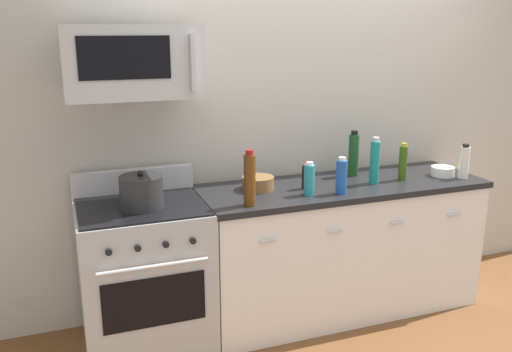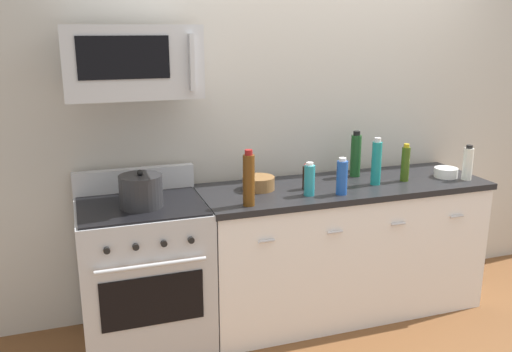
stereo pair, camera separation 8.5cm
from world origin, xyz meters
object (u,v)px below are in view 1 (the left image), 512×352
(bottle_soda_blue, at_px, (341,176))
(stockpot, at_px, (141,192))
(bottle_sparkling_teal, at_px, (375,162))
(microwave, at_px, (131,62))
(bottle_wine_green, at_px, (354,154))
(bottle_soy_sauce_dark, at_px, (306,177))
(bowl_wooden_salad, at_px, (258,183))
(range_oven, at_px, (145,275))
(bottle_olive_oil, at_px, (403,162))
(bowl_white_ceramic, at_px, (443,171))
(bottle_wine_amber, at_px, (250,179))
(bottle_dish_soap, at_px, (309,179))
(bottle_vinegar_white, at_px, (464,162))

(bottle_soda_blue, bearing_deg, stockpot, 173.13)
(bottle_sparkling_teal, relative_size, stockpot, 1.26)
(microwave, relative_size, bottle_wine_green, 2.31)
(bottle_soy_sauce_dark, xyz_separation_m, bowl_wooden_salad, (-0.30, 0.09, -0.03))
(range_oven, height_order, microwave, microwave)
(bottle_olive_oil, distance_m, bottle_sparkling_teal, 0.23)
(bowl_white_ceramic, bearing_deg, bottle_wine_amber, -174.13)
(microwave, height_order, bottle_soy_sauce_dark, microwave)
(microwave, bearing_deg, bottle_dish_soap, -11.10)
(bottle_dish_soap, bearing_deg, bottle_wine_amber, -170.48)
(range_oven, bearing_deg, bottle_soda_blue, -9.32)
(range_oven, xyz_separation_m, bottle_wine_amber, (0.60, -0.23, 0.61))
(bottle_dish_soap, relative_size, bottle_wine_green, 0.66)
(bottle_vinegar_white, bearing_deg, bottle_wine_green, 154.27)
(bottle_dish_soap, xyz_separation_m, bowl_wooden_salad, (-0.26, 0.22, -0.06))
(bottle_dish_soap, distance_m, bowl_white_ceramic, 1.09)
(bottle_wine_amber, height_order, stockpot, bottle_wine_amber)
(range_oven, height_order, bottle_wine_amber, bottle_wine_amber)
(bottle_olive_oil, height_order, bowl_wooden_salad, bottle_olive_oil)
(bottle_olive_oil, height_order, bottle_wine_green, bottle_wine_green)
(bottle_olive_oil, bearing_deg, bottle_soy_sauce_dark, 177.08)
(stockpot, bearing_deg, bottle_wine_green, 7.88)
(bottle_vinegar_white, xyz_separation_m, stockpot, (-2.20, 0.12, -0.02))
(bottle_wine_amber, height_order, bowl_white_ceramic, bottle_wine_amber)
(bottle_wine_green, height_order, bowl_white_ceramic, bottle_wine_green)
(bottle_olive_oil, distance_m, stockpot, 1.77)
(bottle_soda_blue, relative_size, bottle_wine_green, 0.73)
(bottle_olive_oil, xyz_separation_m, bottle_wine_green, (-0.26, 0.22, 0.03))
(microwave, bearing_deg, bottle_olive_oil, -3.42)
(bottle_olive_oil, relative_size, bowl_white_ceramic, 1.60)
(microwave, height_order, bowl_white_ceramic, microwave)
(bottle_vinegar_white, xyz_separation_m, bottle_soda_blue, (-0.97, -0.03, -0.00))
(bottle_vinegar_white, bearing_deg, microwave, 174.33)
(bottle_vinegar_white, height_order, stockpot, bottle_vinegar_white)
(bottle_soda_blue, relative_size, bottle_sparkling_teal, 0.74)
(microwave, bearing_deg, bottle_soy_sauce_dark, -3.76)
(microwave, height_order, bottle_vinegar_white, microwave)
(bottle_dish_soap, bearing_deg, stockpot, 174.28)
(bottle_sparkling_teal, xyz_separation_m, stockpot, (-1.54, 0.02, -0.05))
(range_oven, relative_size, bottle_wine_green, 3.32)
(bottle_sparkling_teal, distance_m, stockpot, 1.54)
(bottle_wine_green, xyz_separation_m, bowl_white_ceramic, (0.59, -0.23, -0.12))
(bowl_wooden_salad, xyz_separation_m, stockpot, (-0.76, -0.12, 0.05))
(bottle_soy_sauce_dark, bearing_deg, bottle_soda_blue, -47.25)
(range_oven, height_order, bottle_vinegar_white, bottle_vinegar_white)
(range_oven, height_order, bottle_wine_green, bottle_wine_green)
(microwave, bearing_deg, bottle_wine_amber, -24.21)
(bottle_wine_amber, bearing_deg, bottle_wine_green, 22.76)
(range_oven, relative_size, bottle_dish_soap, 5.06)
(bottle_soda_blue, bearing_deg, bottle_dish_soap, 167.36)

